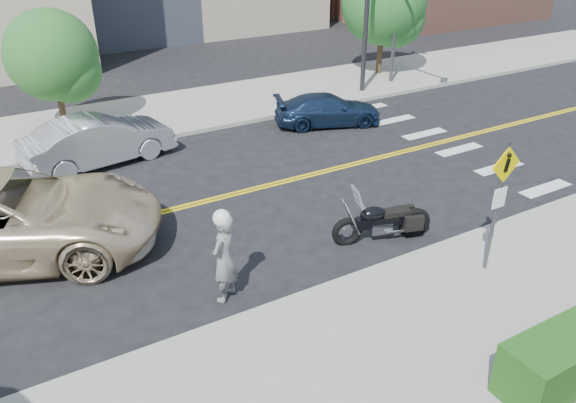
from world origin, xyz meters
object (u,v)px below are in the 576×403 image
(motorcycle, at_px, (383,213))
(parked_car_silver, at_px, (99,140))
(pedestrian_sign, at_px, (499,195))
(motorcyclist, at_px, (224,256))
(suv, at_px, (2,217))
(parked_car_blue, at_px, (328,110))

(motorcycle, distance_m, parked_car_silver, 9.41)
(pedestrian_sign, bearing_deg, motorcyclist, 158.64)
(suv, relative_size, parked_car_silver, 1.52)
(motorcyclist, distance_m, motorcycle, 4.26)
(parked_car_silver, bearing_deg, pedestrian_sign, -160.06)
(pedestrian_sign, relative_size, suv, 0.42)
(motorcyclist, height_order, suv, motorcyclist)
(parked_car_silver, bearing_deg, suv, 134.08)
(parked_car_silver, bearing_deg, motorcyclist, 174.22)
(suv, height_order, parked_car_blue, suv)
(suv, bearing_deg, motorcyclist, -116.30)
(pedestrian_sign, bearing_deg, parked_car_silver, 119.36)
(pedestrian_sign, relative_size, parked_car_blue, 0.76)
(pedestrian_sign, height_order, motorcyclist, pedestrian_sign)
(pedestrian_sign, height_order, parked_car_silver, pedestrian_sign)
(motorcycle, xyz_separation_m, suv, (-7.93, 3.85, 0.24))
(pedestrian_sign, height_order, suv, pedestrian_sign)
(pedestrian_sign, xyz_separation_m, suv, (-9.00, 6.15, -0.98))
(motorcycle, relative_size, parked_car_silver, 0.52)
(motorcyclist, bearing_deg, suv, -83.74)
(suv, xyz_separation_m, parked_car_silver, (3.15, 4.26, -0.22))
(motorcyclist, height_order, parked_car_blue, motorcyclist)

